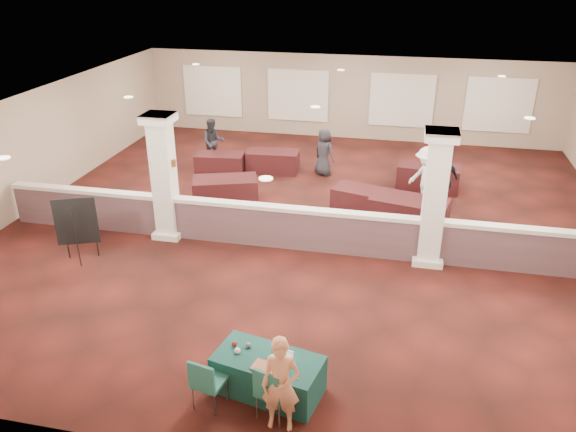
% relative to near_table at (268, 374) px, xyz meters
% --- Properties ---
extents(ground, '(16.00, 16.00, 0.00)m').
position_rel_near_table_xyz_m(ground, '(-0.37, 6.50, -0.34)').
color(ground, '#401410').
rests_on(ground, ground).
extents(wall_back, '(16.00, 0.04, 3.20)m').
position_rel_near_table_xyz_m(wall_back, '(-0.37, 14.50, 1.26)').
color(wall_back, gray).
rests_on(wall_back, ground).
extents(wall_front, '(16.00, 0.04, 3.20)m').
position_rel_near_table_xyz_m(wall_front, '(-0.37, -1.50, 1.26)').
color(wall_front, gray).
rests_on(wall_front, ground).
extents(wall_left, '(0.04, 16.00, 3.20)m').
position_rel_near_table_xyz_m(wall_left, '(-8.37, 6.50, 1.26)').
color(wall_left, gray).
rests_on(wall_left, ground).
extents(ceiling, '(16.00, 16.00, 0.02)m').
position_rel_near_table_xyz_m(ceiling, '(-0.37, 6.50, 2.86)').
color(ceiling, silver).
rests_on(ceiling, wall_back).
extents(partition_wall, '(15.60, 0.28, 1.10)m').
position_rel_near_table_xyz_m(partition_wall, '(-0.37, 5.00, 0.23)').
color(partition_wall, '#4F3538').
rests_on(partition_wall, ground).
extents(column_left, '(0.72, 0.72, 3.20)m').
position_rel_near_table_xyz_m(column_left, '(-3.87, 5.00, 1.30)').
color(column_left, silver).
rests_on(column_left, ground).
extents(column_right, '(0.72, 0.72, 3.20)m').
position_rel_near_table_xyz_m(column_right, '(2.63, 5.00, 1.30)').
color(column_right, silver).
rests_on(column_right, ground).
extents(sconce_left, '(0.12, 0.12, 0.18)m').
position_rel_near_table_xyz_m(sconce_left, '(-4.15, 5.00, 1.66)').
color(sconce_left, brown).
rests_on(sconce_left, column_left).
extents(sconce_right, '(0.12, 0.12, 0.18)m').
position_rel_near_table_xyz_m(sconce_right, '(-3.59, 5.00, 1.66)').
color(sconce_right, brown).
rests_on(sconce_right, column_left).
extents(near_table, '(1.89, 1.22, 0.67)m').
position_rel_near_table_xyz_m(near_table, '(0.00, 0.00, 0.00)').
color(near_table, '#0E362D').
rests_on(near_table, ground).
extents(conf_chair_main, '(0.62, 0.62, 0.98)m').
position_rel_near_table_xyz_m(conf_chair_main, '(0.20, -0.59, 0.24)').
color(conf_chair_main, '#1D5755').
rests_on(conf_chair_main, ground).
extents(conf_chair_side, '(0.56, 0.56, 0.95)m').
position_rel_near_table_xyz_m(conf_chair_side, '(-0.85, -0.59, 0.23)').
color(conf_chair_side, '#1D5755').
rests_on(conf_chair_side, ground).
extents(easel_board, '(0.90, 0.58, 1.62)m').
position_rel_near_table_xyz_m(easel_board, '(-5.35, 3.30, 0.69)').
color(easel_board, black).
rests_on(easel_board, ground).
extents(woman, '(0.61, 0.43, 1.60)m').
position_rel_near_table_xyz_m(woman, '(0.37, -0.70, 0.47)').
color(woman, tan).
rests_on(woman, ground).
extents(far_table_front_left, '(2.06, 1.49, 0.75)m').
position_rel_near_table_xyz_m(far_table_front_left, '(-3.11, 7.34, 0.04)').
color(far_table_front_left, black).
rests_on(far_table_front_left, ground).
extents(far_table_front_center, '(1.89, 1.31, 0.70)m').
position_rel_near_table_xyz_m(far_table_front_center, '(0.91, 7.48, 0.01)').
color(far_table_front_center, black).
rests_on(far_table_front_center, ground).
extents(far_table_front_right, '(2.17, 1.43, 0.81)m').
position_rel_near_table_xyz_m(far_table_front_right, '(2.13, 6.80, 0.07)').
color(far_table_front_right, black).
rests_on(far_table_front_right, ground).
extents(far_table_back_left, '(1.67, 0.96, 0.64)m').
position_rel_near_table_xyz_m(far_table_back_left, '(-4.05, 9.70, -0.01)').
color(far_table_back_left, black).
rests_on(far_table_back_left, ground).
extents(far_table_back_center, '(1.75, 0.95, 0.69)m').
position_rel_near_table_xyz_m(far_table_back_center, '(-2.37, 10.20, 0.01)').
color(far_table_back_center, black).
rests_on(far_table_back_center, ground).
extents(far_table_back_right, '(1.95, 1.13, 0.75)m').
position_rel_near_table_xyz_m(far_table_back_right, '(2.69, 9.70, 0.04)').
color(far_table_back_right, black).
rests_on(far_table_back_right, ground).
extents(attendee_a, '(0.88, 0.70, 1.61)m').
position_rel_near_table_xyz_m(attendee_a, '(-4.51, 10.41, 0.47)').
color(attendee_a, black).
rests_on(attendee_a, ground).
extents(attendee_b, '(1.19, 1.24, 1.84)m').
position_rel_near_table_xyz_m(attendee_b, '(2.53, 8.06, 0.59)').
color(attendee_b, white).
rests_on(attendee_b, ground).
extents(attendee_c, '(1.12, 1.10, 1.81)m').
position_rel_near_table_xyz_m(attendee_c, '(3.01, 8.00, 0.57)').
color(attendee_c, black).
rests_on(attendee_c, ground).
extents(attendee_d, '(0.86, 0.77, 1.55)m').
position_rel_near_table_xyz_m(attendee_d, '(-0.66, 10.22, 0.44)').
color(attendee_d, black).
rests_on(attendee_d, ground).
extents(laptop_base, '(0.34, 0.27, 0.02)m').
position_rel_near_table_xyz_m(laptop_base, '(0.26, -0.10, 0.34)').
color(laptop_base, silver).
rests_on(laptop_base, near_table).
extents(laptop_screen, '(0.30, 0.07, 0.20)m').
position_rel_near_table_xyz_m(laptop_screen, '(0.28, 0.00, 0.45)').
color(laptop_screen, silver).
rests_on(laptop_screen, near_table).
extents(screen_glow, '(0.27, 0.06, 0.17)m').
position_rel_near_table_xyz_m(screen_glow, '(0.28, -0.01, 0.44)').
color(screen_glow, '#D1E2FB').
rests_on(screen_glow, near_table).
extents(knitting, '(0.42, 0.35, 0.03)m').
position_rel_near_table_xyz_m(knitting, '(-0.00, -0.23, 0.35)').
color(knitting, '#C7571F').
rests_on(knitting, near_table).
extents(yarn_cream, '(0.10, 0.10, 0.10)m').
position_rel_near_table_xyz_m(yarn_cream, '(-0.51, 0.02, 0.39)').
color(yarn_cream, beige).
rests_on(yarn_cream, near_table).
extents(yarn_red, '(0.09, 0.09, 0.09)m').
position_rel_near_table_xyz_m(yarn_red, '(-0.62, 0.18, 0.38)').
color(yarn_red, maroon).
rests_on(yarn_red, near_table).
extents(yarn_grey, '(0.10, 0.10, 0.10)m').
position_rel_near_table_xyz_m(yarn_grey, '(-0.38, 0.19, 0.38)').
color(yarn_grey, '#56555A').
rests_on(yarn_grey, near_table).
extents(scissors, '(0.11, 0.05, 0.01)m').
position_rel_near_table_xyz_m(scissors, '(0.53, -0.38, 0.34)').
color(scissors, red).
rests_on(scissors, near_table).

